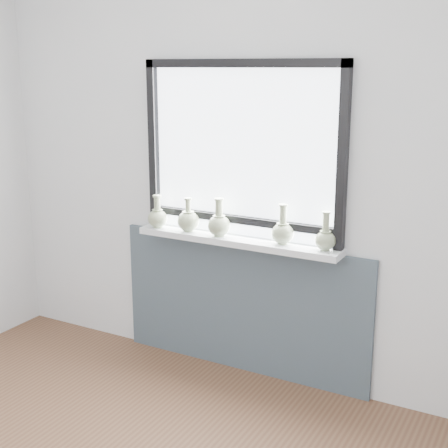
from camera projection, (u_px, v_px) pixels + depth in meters
The scene contains 9 objects.
back_wall at pixel (245, 170), 3.76m from camera, with size 3.60×0.02×2.60m, color silver.
apron_panel at pixel (241, 306), 3.95m from camera, with size 1.70×0.03×0.86m, color #3E4D55.
windowsill at pixel (237, 241), 3.78m from camera, with size 1.32×0.18×0.04m, color white.
window at pixel (242, 147), 3.70m from camera, with size 1.30×0.06×1.05m.
vase_a at pixel (158, 217), 4.00m from camera, with size 0.13×0.13×0.21m.
vase_b at pixel (188, 220), 3.91m from camera, with size 0.14×0.14×0.21m.
vase_c at pixel (219, 224), 3.79m from camera, with size 0.14×0.14×0.24m.
vase_d at pixel (283, 231), 3.63m from camera, with size 0.13×0.13×0.24m.
vase_e at pixel (325, 238), 3.51m from camera, with size 0.12×0.12×0.22m.
Camera 1 is at (1.68, -1.52, 1.91)m, focal length 50.00 mm.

